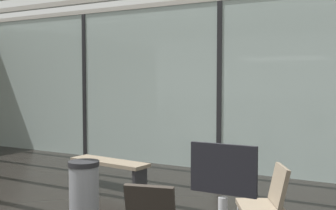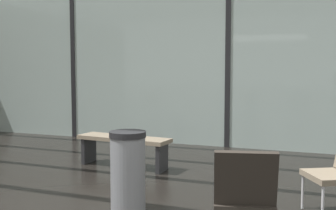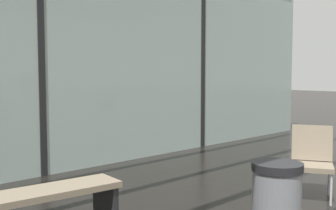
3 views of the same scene
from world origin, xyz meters
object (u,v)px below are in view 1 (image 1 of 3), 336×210
object	(u,v)px
parked_airplane	(295,79)
waiting_bench	(109,167)
lounge_chair_3	(268,198)
trash_bin	(84,196)

from	to	relation	value
parked_airplane	waiting_bench	bearing A→B (deg)	-98.09
lounge_chair_3	waiting_bench	world-z (taller)	lounge_chair_3
waiting_bench	trash_bin	bearing A→B (deg)	124.50
lounge_chair_3	parked_airplane	bearing A→B (deg)	162.05
lounge_chair_3	waiting_bench	xyz separation A→B (m)	(-3.03, 1.04, -0.13)
parked_airplane	waiting_bench	distance (m)	8.88
parked_airplane	waiting_bench	xyz separation A→B (m)	(-1.23, -8.67, -1.50)
trash_bin	parked_airplane	bearing A→B (deg)	88.67
parked_airplane	trash_bin	size ratio (longest dim) A/B	15.43
waiting_bench	parked_airplane	bearing A→B (deg)	-92.19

